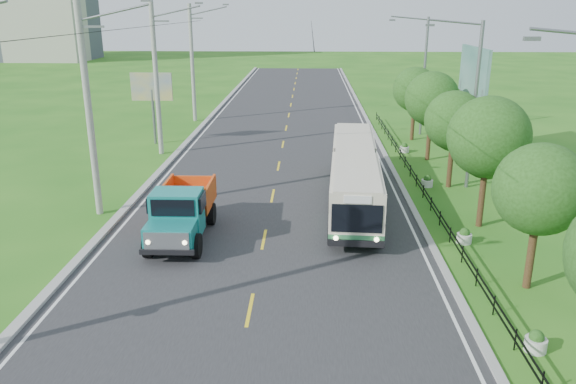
# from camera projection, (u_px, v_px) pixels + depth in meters

# --- Properties ---
(ground) EXTENTS (240.00, 240.00, 0.00)m
(ground) POSITION_uv_depth(u_px,v_px,m) (250.00, 310.00, 18.67)
(ground) COLOR #246518
(ground) RESTS_ON ground
(road) EXTENTS (14.00, 120.00, 0.02)m
(road) POSITION_uv_depth(u_px,v_px,m) (280.00, 158.00, 37.66)
(road) COLOR #28282B
(road) RESTS_ON ground
(curb_left) EXTENTS (0.40, 120.00, 0.15)m
(curb_left) POSITION_uv_depth(u_px,v_px,m) (174.00, 156.00, 37.90)
(curb_left) COLOR #9E9E99
(curb_left) RESTS_ON ground
(curb_right) EXTENTS (0.30, 120.00, 0.10)m
(curb_right) POSITION_uv_depth(u_px,v_px,m) (387.00, 159.00, 37.40)
(curb_right) COLOR #9E9E99
(curb_right) RESTS_ON ground
(edge_line_left) EXTENTS (0.12, 120.00, 0.00)m
(edge_line_left) POSITION_uv_depth(u_px,v_px,m) (182.00, 157.00, 37.89)
(edge_line_left) COLOR silver
(edge_line_left) RESTS_ON road
(edge_line_right) EXTENTS (0.12, 120.00, 0.00)m
(edge_line_right) POSITION_uv_depth(u_px,v_px,m) (380.00, 159.00, 37.42)
(edge_line_right) COLOR silver
(edge_line_right) RESTS_ON road
(centre_dash) EXTENTS (0.12, 2.20, 0.00)m
(centre_dash) POSITION_uv_depth(u_px,v_px,m) (250.00, 309.00, 18.66)
(centre_dash) COLOR yellow
(centre_dash) RESTS_ON road
(railing_right) EXTENTS (0.04, 40.00, 0.60)m
(railing_right) POSITION_uv_depth(u_px,v_px,m) (416.00, 181.00, 31.59)
(railing_right) COLOR black
(railing_right) RESTS_ON ground
(pole_near) EXTENTS (3.51, 0.32, 10.00)m
(pole_near) POSITION_uv_depth(u_px,v_px,m) (89.00, 110.00, 25.93)
(pole_near) COLOR gray
(pole_near) RESTS_ON ground
(pole_mid) EXTENTS (3.51, 0.32, 10.00)m
(pole_mid) POSITION_uv_depth(u_px,v_px,m) (157.00, 79.00, 37.33)
(pole_mid) COLOR gray
(pole_mid) RESTS_ON ground
(pole_far) EXTENTS (3.51, 0.32, 10.00)m
(pole_far) POSITION_uv_depth(u_px,v_px,m) (193.00, 63.00, 48.73)
(pole_far) COLOR gray
(pole_far) RESTS_ON ground
(tree_second) EXTENTS (3.18, 3.26, 5.30)m
(tree_second) POSITION_uv_depth(u_px,v_px,m) (540.00, 193.00, 19.26)
(tree_second) COLOR #382314
(tree_second) RESTS_ON ground
(tree_third) EXTENTS (3.60, 3.62, 6.00)m
(tree_third) POSITION_uv_depth(u_px,v_px,m) (488.00, 141.00, 24.81)
(tree_third) COLOR #382314
(tree_third) RESTS_ON ground
(tree_fourth) EXTENTS (3.24, 3.31, 5.40)m
(tree_fourth) POSITION_uv_depth(u_px,v_px,m) (454.00, 124.00, 30.64)
(tree_fourth) COLOR #382314
(tree_fourth) RESTS_ON ground
(tree_fifth) EXTENTS (3.48, 3.52, 5.80)m
(tree_fifth) POSITION_uv_depth(u_px,v_px,m) (432.00, 101.00, 36.25)
(tree_fifth) COLOR #382314
(tree_fifth) RESTS_ON ground
(tree_back) EXTENTS (3.30, 3.36, 5.50)m
(tree_back) POSITION_uv_depth(u_px,v_px,m) (415.00, 92.00, 42.01)
(tree_back) COLOR #382314
(tree_back) RESTS_ON ground
(streetlight_mid) EXTENTS (3.02, 0.20, 9.07)m
(streetlight_mid) POSITION_uv_depth(u_px,v_px,m) (472.00, 100.00, 30.07)
(streetlight_mid) COLOR slate
(streetlight_mid) RESTS_ON ground
(streetlight_far) EXTENTS (3.02, 0.20, 9.07)m
(streetlight_far) POSITION_uv_depth(u_px,v_px,m) (422.00, 72.00, 43.36)
(streetlight_far) COLOR slate
(streetlight_far) RESTS_ON ground
(planter_front) EXTENTS (0.64, 0.64, 0.67)m
(planter_front) POSITION_uv_depth(u_px,v_px,m) (536.00, 342.00, 16.37)
(planter_front) COLOR silver
(planter_front) RESTS_ON ground
(planter_near) EXTENTS (0.64, 0.64, 0.67)m
(planter_near) POSITION_uv_depth(u_px,v_px,m) (464.00, 236.00, 23.97)
(planter_near) COLOR silver
(planter_near) RESTS_ON ground
(planter_mid) EXTENTS (0.64, 0.64, 0.67)m
(planter_mid) POSITION_uv_depth(u_px,v_px,m) (427.00, 182.00, 31.57)
(planter_mid) COLOR silver
(planter_mid) RESTS_ON ground
(planter_far) EXTENTS (0.64, 0.64, 0.67)m
(planter_far) POSITION_uv_depth(u_px,v_px,m) (404.00, 148.00, 39.17)
(planter_far) COLOR silver
(planter_far) RESTS_ON ground
(billboard_left) EXTENTS (3.00, 0.20, 5.20)m
(billboard_left) POSITION_uv_depth(u_px,v_px,m) (152.00, 91.00, 40.60)
(billboard_left) COLOR slate
(billboard_left) RESTS_ON ground
(billboard_right) EXTENTS (0.24, 6.00, 7.30)m
(billboard_right) POSITION_uv_depth(u_px,v_px,m) (473.00, 79.00, 35.57)
(billboard_right) COLOR slate
(billboard_right) RESTS_ON ground
(bus) EXTENTS (3.07, 14.05, 2.69)m
(bus) POSITION_uv_depth(u_px,v_px,m) (354.00, 172.00, 28.70)
(bus) COLOR #2F7544
(bus) RESTS_ON ground
(dump_truck) EXTENTS (2.30, 5.75, 2.41)m
(dump_truck) POSITION_uv_depth(u_px,v_px,m) (182.00, 209.00, 24.12)
(dump_truck) COLOR #15817D
(dump_truck) RESTS_ON ground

